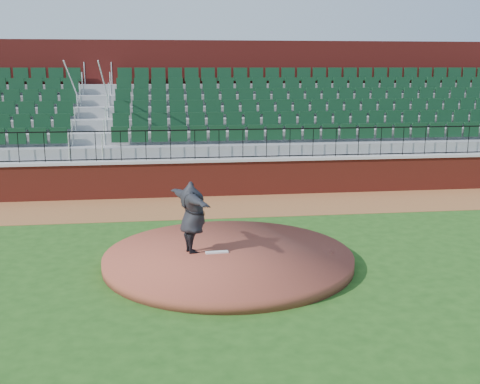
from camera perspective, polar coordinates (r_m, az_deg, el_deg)
ground at (r=13.61m, az=0.83°, el=-6.69°), size 90.00×90.00×0.00m
warning_track at (r=18.76m, az=-1.56°, el=-1.36°), size 34.00×3.20×0.01m
field_wall at (r=20.19m, az=-2.05°, el=1.34°), size 34.00×0.35×1.20m
wall_cap at (r=20.07m, az=-2.06°, el=3.16°), size 34.00×0.45×0.10m
wall_railing at (r=20.00m, az=-2.08°, el=4.72°), size 34.00×0.05×1.00m
seating_stands at (r=22.64m, az=-2.75°, el=6.86°), size 34.00×5.10×4.60m
concourse_wall at (r=25.38m, az=-3.30°, el=8.46°), size 34.00×0.50×5.50m
pitchers_mound at (r=13.33m, az=-1.14°, el=-6.54°), size 5.67×5.67×0.25m
pitching_rubber at (r=13.30m, az=-2.29°, el=-5.94°), size 0.52×0.17×0.03m
pitcher at (r=13.16m, az=-4.70°, el=-2.49°), size 1.21×2.10×1.66m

